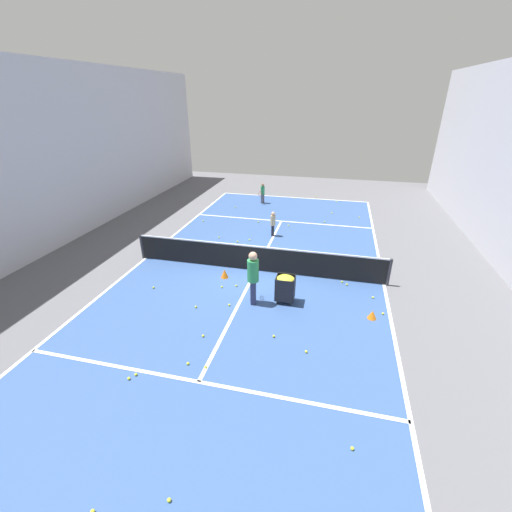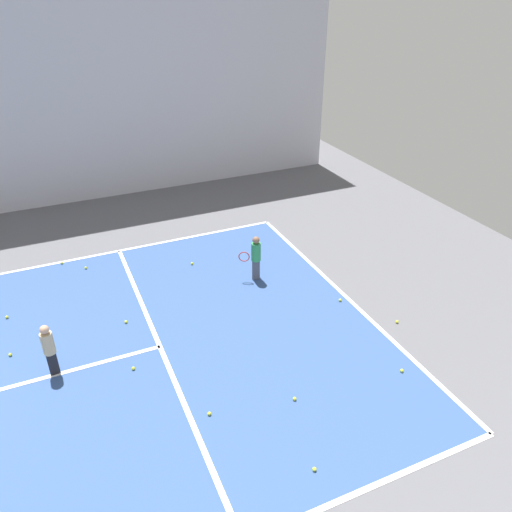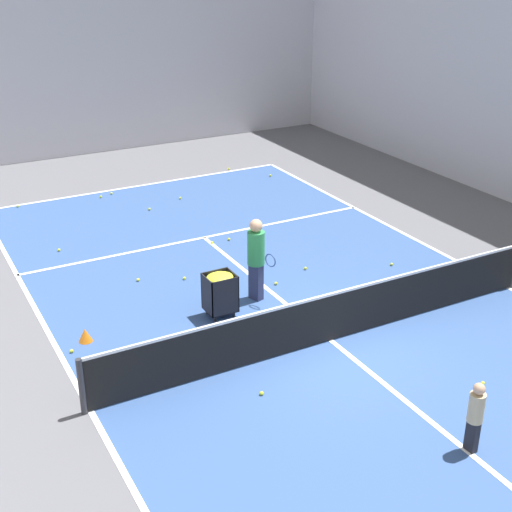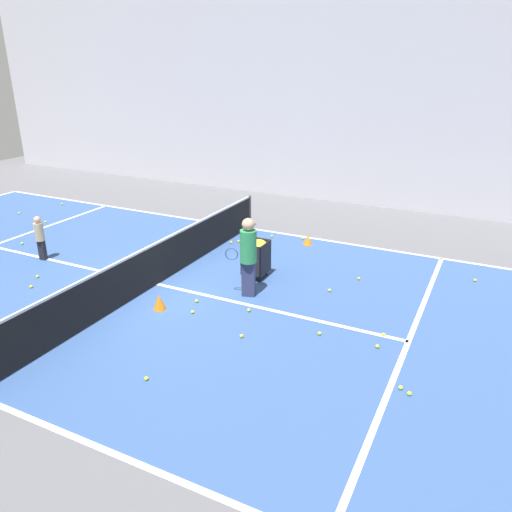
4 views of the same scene
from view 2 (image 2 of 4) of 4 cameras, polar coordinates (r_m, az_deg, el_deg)
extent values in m
cube|color=white|center=(12.49, 10.22, -4.57)|extent=(9.20, 0.10, 0.00)
cube|color=white|center=(10.97, -10.92, -10.13)|extent=(9.20, 0.10, 0.00)
cube|color=#4C4C56|center=(12.86, 0.00, -1.53)|extent=(0.19, 0.23, 0.55)
cylinder|color=#2D8C4C|center=(12.60, 0.00, 0.48)|extent=(0.33, 0.33, 0.49)
sphere|color=#846047|center=(12.44, 0.00, 1.83)|extent=(0.18, 0.18, 0.18)
torus|color=#B22D2D|center=(12.63, -1.38, -0.08)|extent=(0.15, 0.27, 0.28)
cube|color=black|center=(10.77, -22.18, -11.25)|extent=(0.12, 0.19, 0.53)
cylinder|color=tan|center=(10.47, -22.70, -9.17)|extent=(0.25, 0.25, 0.47)
sphere|color=tan|center=(10.29, -23.04, -7.76)|extent=(0.18, 0.18, 0.18)
sphere|color=yellow|center=(14.15, -18.88, -1.28)|extent=(0.07, 0.07, 0.07)
sphere|color=yellow|center=(10.59, 16.33, -12.45)|extent=(0.07, 0.07, 0.07)
sphere|color=yellow|center=(9.43, -5.36, -17.50)|extent=(0.07, 0.07, 0.07)
sphere|color=yellow|center=(12.28, 9.60, -4.98)|extent=(0.07, 0.07, 0.07)
sphere|color=yellow|center=(12.90, -26.59, -6.26)|extent=(0.07, 0.07, 0.07)
sphere|color=yellow|center=(10.52, -13.85, -12.36)|extent=(0.07, 0.07, 0.07)
sphere|color=yellow|center=(11.78, -14.64, -7.28)|extent=(0.07, 0.07, 0.07)
sphere|color=yellow|center=(11.71, -26.29, -10.08)|extent=(0.07, 0.07, 0.07)
sphere|color=yellow|center=(13.69, -7.32, -0.86)|extent=(0.07, 0.07, 0.07)
sphere|color=yellow|center=(8.70, 6.69, -23.04)|extent=(0.07, 0.07, 0.07)
sphere|color=yellow|center=(9.66, 4.43, -15.96)|extent=(0.07, 0.07, 0.07)
sphere|color=yellow|center=(14.61, -21.31, -0.73)|extent=(0.07, 0.07, 0.07)
sphere|color=yellow|center=(11.85, 15.82, -7.24)|extent=(0.07, 0.07, 0.07)
camera|label=1|loc=(16.38, -91.45, -4.45)|focal=24.00mm
camera|label=3|loc=(5.53, 52.62, 19.04)|focal=50.00mm
camera|label=4|loc=(20.12, -57.96, 10.24)|focal=35.00mm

